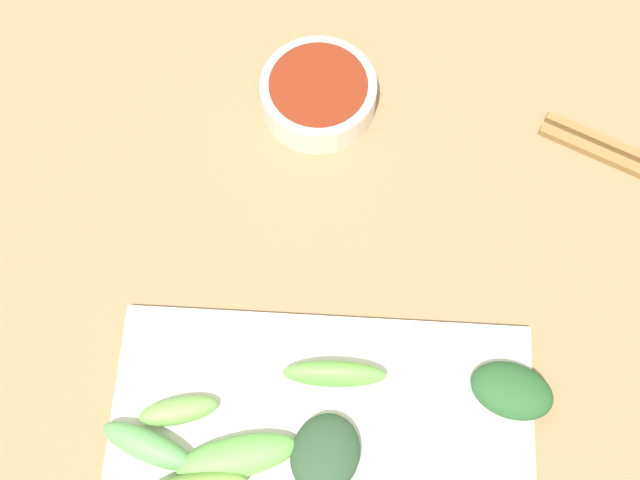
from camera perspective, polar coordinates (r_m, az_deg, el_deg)
tabletop at (r=0.75m, az=0.07°, el=-3.23°), size 2.10×2.10×0.02m
sauce_bowl at (r=0.80m, az=-0.11°, el=9.66°), size 0.11×0.11×0.04m
serving_plate at (r=0.70m, az=0.13°, el=-12.14°), size 0.18×0.34×0.01m
broccoli_stalk_0 at (r=0.70m, az=-9.34°, el=-11.07°), size 0.04×0.07×0.02m
broccoli_stalk_1 at (r=0.69m, az=-11.34°, el=-13.20°), size 0.05×0.08×0.03m
broccoli_stalk_2 at (r=0.68m, az=-5.54°, el=-14.09°), size 0.06×0.10×0.02m
broccoli_stalk_3 at (r=0.69m, az=0.95°, el=-8.85°), size 0.02×0.08×0.03m
broccoli_leafy_4 at (r=0.68m, az=0.35°, el=-13.95°), size 0.07×0.07×0.02m
broccoli_leafy_5 at (r=0.71m, az=12.57°, el=-9.70°), size 0.06×0.08×0.02m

